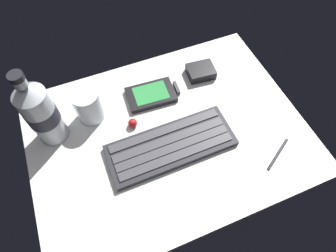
% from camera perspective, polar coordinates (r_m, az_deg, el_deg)
% --- Properties ---
extents(ground_plane, '(0.64, 0.48, 0.03)m').
position_cam_1_polar(ground_plane, '(0.68, 0.07, -1.90)').
color(ground_plane, silver).
extents(keyboard, '(0.29, 0.11, 0.02)m').
position_cam_1_polar(keyboard, '(0.64, 0.59, -3.88)').
color(keyboard, '#232328').
rests_on(keyboard, ground_plane).
extents(handheld_device, '(0.13, 0.08, 0.02)m').
position_cam_1_polar(handheld_device, '(0.73, -2.96, 6.45)').
color(handheld_device, black).
rests_on(handheld_device, ground_plane).
extents(juice_cup, '(0.06, 0.06, 0.09)m').
position_cam_1_polar(juice_cup, '(0.69, -15.67, 3.79)').
color(juice_cup, silver).
rests_on(juice_cup, ground_plane).
extents(water_bottle, '(0.07, 0.07, 0.21)m').
position_cam_1_polar(water_bottle, '(0.65, -24.26, 2.48)').
color(water_bottle, silver).
rests_on(water_bottle, ground_plane).
extents(charger_block, '(0.08, 0.06, 0.02)m').
position_cam_1_polar(charger_block, '(0.77, 6.60, 10.85)').
color(charger_block, black).
rests_on(charger_block, ground_plane).
extents(trackball_mouse, '(0.02, 0.02, 0.02)m').
position_cam_1_polar(trackball_mouse, '(0.68, -7.12, 0.61)').
color(trackball_mouse, red).
rests_on(trackball_mouse, ground_plane).
extents(stylus_pen, '(0.09, 0.05, 0.01)m').
position_cam_1_polar(stylus_pen, '(0.69, 21.30, -5.16)').
color(stylus_pen, '#26262B').
rests_on(stylus_pen, ground_plane).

